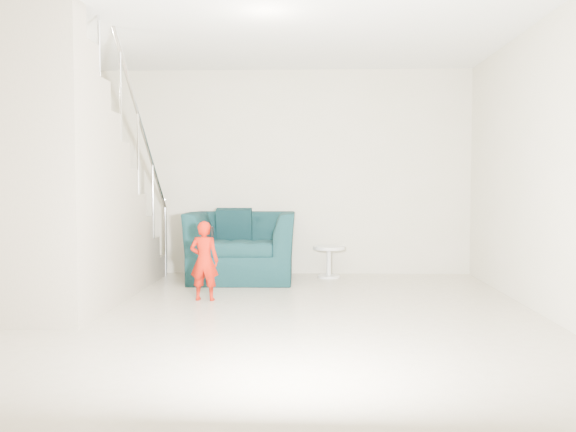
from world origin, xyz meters
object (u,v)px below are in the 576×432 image
(side_table, at_px, (329,256))
(staircase, at_px, (67,209))
(toddler, at_px, (204,261))
(armchair, at_px, (242,246))

(side_table, height_order, staircase, staircase)
(toddler, bearing_deg, staircase, 17.13)
(side_table, bearing_deg, staircase, -144.98)
(toddler, distance_m, side_table, 2.06)
(toddler, bearing_deg, armchair, -94.90)
(armchair, height_order, toddler, armchair)
(armchair, relative_size, staircase, 0.36)
(armchair, bearing_deg, toddler, -101.37)
(toddler, xyz_separation_m, staircase, (-1.30, -0.27, 0.54))
(side_table, bearing_deg, armchair, -167.61)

